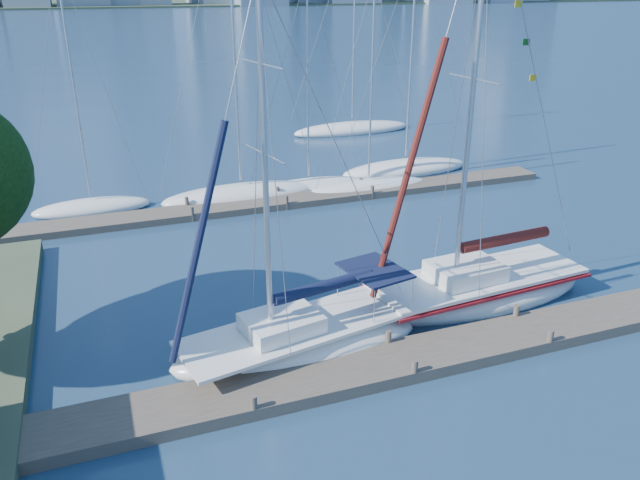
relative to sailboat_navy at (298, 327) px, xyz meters
name	(u,v)px	position (x,y,z in m)	size (l,w,h in m)	color
ground	(400,367)	(2.77, -1.93, -0.93)	(700.00, 700.00, 0.00)	#182D4E
near_dock	(400,361)	(2.77, -1.93, -0.73)	(26.00, 2.00, 0.40)	#493F35
far_dock	(300,200)	(4.77, 14.07, -0.75)	(30.00, 1.80, 0.36)	#493F35
far_shore	(93,5)	(2.77, 318.07, -0.93)	(800.00, 100.00, 1.50)	#38472D
sailboat_navy	(298,327)	(0.00, 0.00, 0.00)	(8.75, 4.28, 12.23)	white
sailboat_maroon	(478,274)	(7.50, 1.04, 0.20)	(9.28, 3.65, 15.00)	white
bg_boat_0	(92,207)	(-5.96, 16.60, -0.68)	(6.30, 4.14, 12.83)	white
bg_boat_1	(241,194)	(1.92, 15.74, -0.62)	(8.98, 3.08, 16.32)	white
bg_boat_2	(309,186)	(5.99, 16.05, -0.71)	(7.31, 2.46, 12.11)	white
bg_boat_3	(368,187)	(9.18, 14.66, -0.70)	(7.77, 4.09, 12.08)	white
bg_boat_4	(405,168)	(12.90, 17.23, -0.65)	(8.74, 3.21, 13.61)	white
bg_boat_7	(352,129)	(14.13, 28.76, -0.63)	(10.02, 5.95, 15.98)	white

